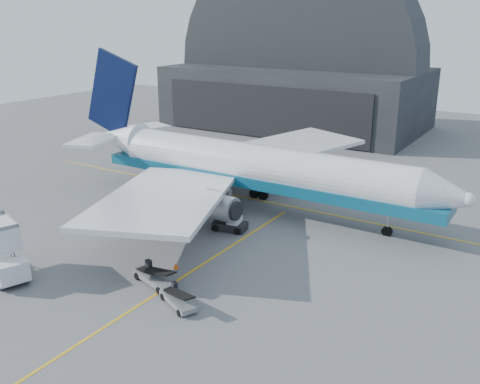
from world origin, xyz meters
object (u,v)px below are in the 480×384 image
Objects in this scene: catering_truck at (2,250)px; pushback_tug at (231,225)px; airliner at (245,166)px; belt_loader_b at (178,299)px; belt_loader_a at (155,277)px.

pushback_tug is at bearing 79.72° from catering_truck.
airliner reaches higher than belt_loader_b.
catering_truck is 1.69× the size of belt_loader_b.
airliner is 28.26m from catering_truck.
pushback_tug is at bearing 110.53° from belt_loader_a.
catering_truck is at bearing -130.85° from pushback_tug.
belt_loader_b is at bearing 33.99° from catering_truck.
belt_loader_a is at bearing -79.70° from airliner.
catering_truck is 1.42× the size of belt_loader_a.
belt_loader_b is (16.35, 4.03, -1.88)m from catering_truck.
belt_loader_b is at bearing -82.51° from pushback_tug.
belt_loader_a is 1.19× the size of belt_loader_b.
belt_loader_a is (1.04, -13.55, -0.02)m from pushback_tug.
belt_loader_b is (3.93, -1.81, -0.08)m from belt_loader_a.
airliner reaches higher than catering_truck.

